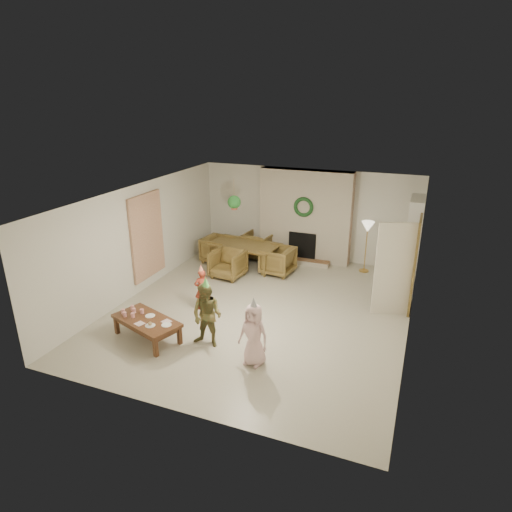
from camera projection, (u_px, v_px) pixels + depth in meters
The scene contains 56 objects.
floor at pixel (262, 309), 9.55m from camera, with size 7.00×7.00×0.00m, color #B7B29E.
ceiling at pixel (263, 196), 8.68m from camera, with size 7.00×7.00×0.00m, color white.
wall_back at pixel (307, 214), 12.16m from camera, with size 7.00×7.00×0.00m, color silver.
wall_front at pixel (172, 337), 6.06m from camera, with size 7.00×7.00×0.00m, color silver.
wall_left at pixel (141, 238), 10.14m from camera, with size 7.00×7.00×0.00m, color silver.
wall_right at pixel (415, 276), 8.08m from camera, with size 7.00×7.00×0.00m, color silver.
fireplace_mass at pixel (305, 216), 11.99m from camera, with size 2.50×0.40×2.50m, color #5D2918.
fireplace_hearth at pixel (300, 261), 12.10m from camera, with size 1.60×0.30×0.12m, color brown.
fireplace_firebox at pixel (302, 246), 12.11m from camera, with size 0.75×0.12×0.75m, color black.
fireplace_wreath at pixel (303, 207), 11.68m from camera, with size 0.54×0.54×0.10m, color #173E1D.
floor_lamp_base at pixel (364, 271), 11.57m from camera, with size 0.25×0.25×0.03m, color gold.
floor_lamp_post at pixel (366, 249), 11.36m from camera, with size 0.03×0.03×1.21m, color gold.
floor_lamp_shade at pixel (368, 227), 11.15m from camera, with size 0.32×0.32×0.27m, color beige.
bookshelf_carcass at pixel (412, 245), 10.19m from camera, with size 0.30×1.00×2.20m, color white.
bookshelf_shelf_a at pixel (408, 271), 10.43m from camera, with size 0.30×0.92×0.03m, color white.
bookshelf_shelf_b at pixel (410, 255), 10.29m from camera, with size 0.30×0.92×0.03m, color white.
bookshelf_shelf_c at pixel (412, 238), 10.15m from camera, with size 0.30×0.92×0.03m, color white.
bookshelf_shelf_d at pixel (414, 222), 10.01m from camera, with size 0.30×0.92×0.03m, color white.
books_row_lower at pixel (407, 267), 10.26m from camera, with size 0.20×0.40×0.24m, color #B34C21.
books_row_mid at pixel (410, 248), 10.29m from camera, with size 0.20×0.44×0.24m, color #22557F.
books_row_upper at pixel (412, 234), 10.02m from camera, with size 0.20×0.36×0.22m, color #A47D23.
door_frame at pixel (415, 265), 9.22m from camera, with size 0.05×0.86×2.04m, color brown.
door_leaf at pixel (394, 270), 9.03m from camera, with size 0.05×0.80×2.00m, color beige.
curtain_panel at pixel (147, 236), 10.30m from camera, with size 0.06×1.20×2.00m, color beige.
dining_table at pixel (244, 255), 11.77m from camera, with size 1.83×1.02×0.64m, color brown.
dining_chair_near at pixel (228, 264), 11.09m from camera, with size 0.76×0.78×0.71m, color brown.
dining_chair_far at pixel (258, 245), 12.42m from camera, with size 0.76×0.78×0.71m, color brown.
dining_chair_left at pixel (218, 249), 12.11m from camera, with size 0.76×0.78×0.71m, color brown.
dining_chair_right at pixel (278, 261), 11.31m from camera, with size 0.76×0.78×0.71m, color brown.
hanging_plant_cord at pixel (234, 193), 10.55m from camera, with size 0.01×0.01×0.70m, color tan.
hanging_plant_pot at pixel (234, 207), 10.67m from camera, with size 0.16×0.16×0.12m, color #963F30.
hanging_plant_foliage at pixel (234, 202), 10.63m from camera, with size 0.32×0.32×0.32m, color #1A4E1E.
coffee_table_top at pixel (147, 321), 8.29m from camera, with size 1.34×0.67×0.06m, color brown.
coffee_table_apron at pixel (147, 324), 8.31m from camera, with size 1.24×0.57×0.08m, color brown.
coffee_leg_fl at pixel (117, 325), 8.54m from camera, with size 0.07×0.07×0.35m, color brown.
coffee_leg_fr at pixel (156, 348), 7.79m from camera, with size 0.07×0.07×0.35m, color brown.
coffee_leg_bl at pixel (140, 315), 8.93m from camera, with size 0.07×0.07×0.35m, color brown.
coffee_leg_br at pixel (180, 335), 8.18m from camera, with size 0.07×0.07×0.35m, color brown.
cup_a at pixel (123, 311), 8.47m from camera, with size 0.07×0.07×0.09m, color white.
cup_b at pixel (132, 308), 8.61m from camera, with size 0.07×0.07×0.09m, color white.
cup_c at pixel (125, 314), 8.35m from camera, with size 0.07×0.07×0.09m, color white.
cup_d at pixel (134, 311), 8.50m from camera, with size 0.07×0.07×0.09m, color white.
cup_e at pixel (133, 315), 8.32m from camera, with size 0.07×0.07×0.09m, color white.
cup_f at pixel (142, 311), 8.47m from camera, with size 0.07×0.07×0.09m, color white.
plate_a at pixel (150, 316), 8.39m from camera, with size 0.19×0.19×0.01m, color white.
plate_b at pixel (150, 325), 8.04m from camera, with size 0.19×0.19×0.01m, color white.
plate_c at pixel (166, 325), 8.06m from camera, with size 0.19×0.19×0.01m, color white.
food_scoop at pixel (150, 324), 8.03m from camera, with size 0.07×0.07×0.07m, color tan.
napkin_left at pixel (140, 324), 8.11m from camera, with size 0.16×0.16×0.01m, color #E2A6AE.
napkin_right at pixel (166, 321), 8.19m from camera, with size 0.16×0.16×0.01m, color #E2A6AE.
child_red at pixel (202, 289), 9.43m from camera, with size 0.33×0.22×0.90m, color #9D3521.
party_hat_red at pixel (201, 268), 9.26m from camera, with size 0.12×0.12×0.17m, color #EEB54F.
child_plaid at pixel (207, 315), 7.99m from camera, with size 0.60×0.46×1.23m, color brown.
party_hat_plaid at pixel (206, 282), 7.76m from camera, with size 0.15×0.15×0.20m, color #5EC353.
child_pink at pixel (254, 335), 7.46m from camera, with size 0.55×0.36×1.12m, color #F4C3C5.
party_hat_pink at pixel (254, 303), 7.25m from camera, with size 0.15×0.15×0.20m, color #ACADB3.
Camera 1 is at (3.01, -8.00, 4.42)m, focal length 30.97 mm.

